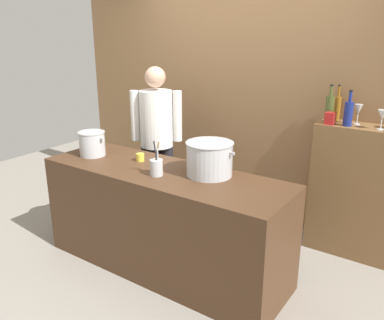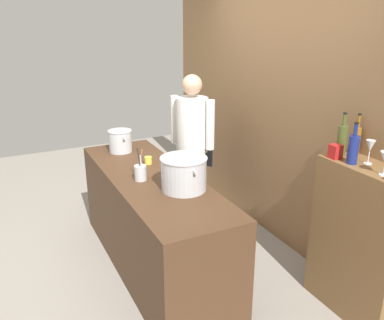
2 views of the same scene
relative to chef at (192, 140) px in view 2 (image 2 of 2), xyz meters
name	(u,v)px [view 2 (image 2 of 2)]	position (x,y,z in m)	size (l,w,h in m)	color
ground_plane	(155,265)	(0.65, -0.72, -0.96)	(8.00, 8.00, 0.00)	gray
brick_back_panel	(285,95)	(0.65, 0.68, 0.54)	(4.40, 0.10, 3.00)	olive
prep_counter	(154,223)	(0.65, -0.72, -0.51)	(2.18, 0.70, 0.90)	#472D1C
bar_cabinet	(361,242)	(1.92, 0.47, -0.36)	(0.76, 0.32, 1.22)	brown
chef	(192,140)	(0.00, 0.00, 0.00)	(0.47, 0.41, 1.66)	black
stockpot_large	(184,174)	(1.02, -0.58, 0.07)	(0.44, 0.38, 0.27)	#B7BABF
stockpot_small	(120,141)	(-0.15, -0.75, 0.05)	(0.31, 0.24, 0.22)	#B7BABF
utensil_crock	(140,172)	(0.68, -0.83, 0.01)	(0.10, 0.10, 0.29)	#B7BABF
butter_jar	(148,160)	(0.33, -0.63, -0.03)	(0.07, 0.07, 0.07)	yellow
wine_bottle_amber	(356,140)	(1.65, 0.58, 0.37)	(0.06, 0.06, 0.32)	#8C5919
wine_bottle_cobalt	(353,149)	(1.80, 0.39, 0.36)	(0.08, 0.08, 0.31)	navy
wine_bottle_olive	(342,139)	(1.61, 0.47, 0.38)	(0.07, 0.07, 0.33)	#475123
wine_glass_tall	(370,147)	(1.85, 0.50, 0.38)	(0.07, 0.07, 0.18)	silver
spice_tin_red	(335,152)	(1.66, 0.37, 0.30)	(0.08, 0.08, 0.11)	red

